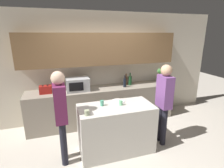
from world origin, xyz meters
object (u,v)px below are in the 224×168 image
(cup_0, at_px, (87,113))
(person_left, at_px, (164,98))
(plate_on_island, at_px, (118,101))
(bottle_2, at_px, (130,80))
(cup_1, at_px, (102,103))
(microwave, at_px, (78,84))
(potted_plant, at_px, (159,76))
(person_center, at_px, (61,111))
(toaster, at_px, (46,90))
(bottle_0, at_px, (125,83))
(cup_2, at_px, (121,103))
(bottle_1, at_px, (126,81))

(cup_0, distance_m, person_left, 1.54)
(plate_on_island, height_order, cup_0, cup_0)
(bottle_2, relative_size, cup_1, 3.05)
(microwave, height_order, potted_plant, potted_plant)
(person_left, height_order, person_center, person_left)
(microwave, bearing_deg, person_left, -38.51)
(toaster, relative_size, bottle_0, 0.90)
(cup_2, distance_m, person_center, 1.06)
(bottle_2, bearing_deg, cup_1, -132.38)
(potted_plant, distance_m, bottle_2, 0.82)
(cup_1, bearing_deg, microwave, 106.29)
(plate_on_island, height_order, person_left, person_left)
(person_center, bearing_deg, bottle_2, 123.59)
(potted_plant, height_order, bottle_2, potted_plant)
(cup_0, bearing_deg, cup_2, 18.92)
(cup_0, relative_size, person_center, 0.05)
(toaster, height_order, potted_plant, potted_plant)
(cup_0, bearing_deg, person_center, 157.17)
(potted_plant, bearing_deg, microwave, -179.96)
(potted_plant, relative_size, plate_on_island, 1.52)
(bottle_1, distance_m, bottle_2, 0.10)
(bottle_2, height_order, cup_2, bottle_2)
(toaster, xyz_separation_m, person_center, (0.28, -1.20, -0.03))
(bottle_1, relative_size, cup_1, 2.86)
(bottle_1, bearing_deg, cup_1, -128.76)
(plate_on_island, bearing_deg, microwave, 124.58)
(person_left, bearing_deg, plate_on_island, 76.44)
(bottle_1, distance_m, cup_1, 1.50)
(microwave, xyz_separation_m, toaster, (-0.70, 0.00, -0.06))
(bottle_0, height_order, plate_on_island, bottle_0)
(person_left, bearing_deg, potted_plant, -25.20)
(cup_0, xyz_separation_m, person_left, (1.53, 0.16, 0.01))
(bottle_2, relative_size, cup_0, 3.55)
(bottle_0, distance_m, person_left, 1.20)
(bottle_0, distance_m, bottle_2, 0.24)
(cup_2, bearing_deg, bottle_2, 59.89)
(bottle_1, bearing_deg, potted_plant, -6.41)
(potted_plant, bearing_deg, toaster, 180.00)
(toaster, height_order, cup_1, toaster)
(potted_plant, relative_size, bottle_2, 1.27)
(bottle_1, height_order, cup_1, bottle_1)
(microwave, bearing_deg, cup_2, -60.47)
(toaster, bearing_deg, plate_on_island, -35.15)
(toaster, height_order, cup_2, toaster)
(cup_2, height_order, person_left, person_left)
(plate_on_island, height_order, person_center, person_center)
(microwave, distance_m, toaster, 0.70)
(potted_plant, distance_m, person_left, 1.37)
(cup_0, bearing_deg, cup_1, 42.57)
(cup_1, height_order, cup_2, cup_1)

